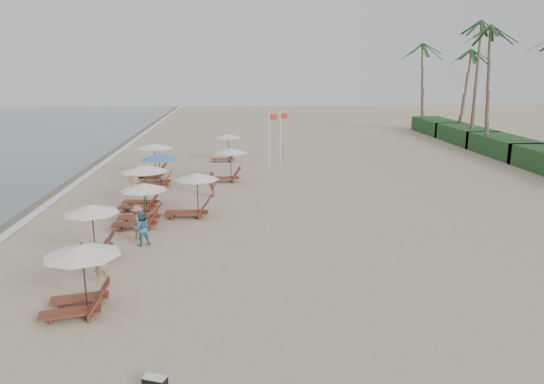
{
  "coord_description": "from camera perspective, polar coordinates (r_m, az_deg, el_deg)",
  "views": [
    {
      "loc": [
        -0.75,
        -19.64,
        7.4
      ],
      "look_at": [
        1.0,
        5.17,
        1.3
      ],
      "focal_mm": 33.85,
      "sensor_mm": 36.0,
      "label": 1
    }
  ],
  "objects": [
    {
      "name": "beachgoer_mid_a",
      "position": [
        22.41,
        -14.34,
        -3.92
      ],
      "size": [
        0.88,
        0.78,
        1.5
      ],
      "primitive_type": "imported",
      "rotation": [
        0.0,
        0.0,
        3.48
      ],
      "color": "teal",
      "rests_on": "ground"
    },
    {
      "name": "lounger_station_5",
      "position": [
        36.1,
        -13.17,
        3.62
      ],
      "size": [
        2.67,
        2.44,
        2.34
      ],
      "color": "brown",
      "rests_on": "ground"
    },
    {
      "name": "lounger_station_4",
      "position": [
        32.94,
        -12.72,
        2.47
      ],
      "size": [
        2.65,
        2.44,
        2.1
      ],
      "color": "brown",
      "rests_on": "ground"
    },
    {
      "name": "inland_station_2",
      "position": [
        41.13,
        -5.13,
        5.39
      ],
      "size": [
        2.59,
        2.24,
        2.22
      ],
      "color": "brown",
      "rests_on": "ground"
    },
    {
      "name": "ground",
      "position": [
        21.0,
        -1.74,
        -6.85
      ],
      "size": [
        160.0,
        160.0,
        0.0
      ],
      "primitive_type": "plane",
      "color": "tan",
      "rests_on": "ground"
    },
    {
      "name": "inland_station_0",
      "position": [
        25.96,
        -8.92,
        -0.02
      ],
      "size": [
        2.84,
        2.24,
        2.22
      ],
      "color": "brown",
      "rests_on": "ground"
    },
    {
      "name": "flag_pole_far",
      "position": [
        39.76,
        0.98,
        6.41
      ],
      "size": [
        0.6,
        0.08,
        4.12
      ],
      "color": "silver",
      "rests_on": "ground"
    },
    {
      "name": "lounger_station_1",
      "position": [
        21.42,
        -19.81,
        -4.19
      ],
      "size": [
        2.52,
        2.2,
        2.2
      ],
      "color": "brown",
      "rests_on": "ground"
    },
    {
      "name": "foam_line",
      "position": [
        32.28,
        -22.8,
        -0.54
      ],
      "size": [
        0.5,
        140.0,
        0.02
      ],
      "primitive_type": "cube",
      "color": "white",
      "rests_on": "ground"
    },
    {
      "name": "lounger_station_2",
      "position": [
        25.03,
        -14.56,
        -1.45
      ],
      "size": [
        2.64,
        2.23,
        2.09
      ],
      "color": "brown",
      "rests_on": "ground"
    },
    {
      "name": "lounger_station_0",
      "position": [
        16.87,
        -20.75,
        -8.65
      ],
      "size": [
        2.52,
        2.33,
        2.21
      ],
      "color": "brown",
      "rests_on": "ground"
    },
    {
      "name": "inland_station_1",
      "position": [
        33.77,
        -5.08,
        3.27
      ],
      "size": [
        2.87,
        2.24,
        2.22
      ],
      "color": "brown",
      "rests_on": "ground"
    },
    {
      "name": "beachgoer_mid_b",
      "position": [
        23.25,
        -14.71,
        -3.27
      ],
      "size": [
        0.94,
        1.13,
        1.52
      ],
      "primitive_type": "imported",
      "rotation": [
        0.0,
        0.0,
        2.03
      ],
      "color": "#9C5E4F",
      "rests_on": "ground"
    },
    {
      "name": "beachgoer_near",
      "position": [
        18.87,
        -18.42,
        -7.58
      ],
      "size": [
        0.59,
        0.43,
        1.5
      ],
      "primitive_type": "imported",
      "rotation": [
        0.0,
        0.0,
        0.13
      ],
      "color": "#A37F58",
      "rests_on": "ground"
    },
    {
      "name": "wet_sand_band",
      "position": [
        32.73,
        -24.95,
        -0.59
      ],
      "size": [
        3.2,
        140.0,
        0.01
      ],
      "primitive_type": "cube",
      "color": "#6B5E4C",
      "rests_on": "ground"
    },
    {
      "name": "beachgoer_far_a",
      "position": [
        29.97,
        -6.67,
        0.87
      ],
      "size": [
        0.38,
        0.89,
        1.5
      ],
      "primitive_type": "imported",
      "rotation": [
        0.0,
        0.0,
        4.73
      ],
      "color": "#C3524E",
      "rests_on": "ground"
    },
    {
      "name": "duffel_bag",
      "position": [
        13.18,
        -12.89,
        -19.94
      ],
      "size": [
        0.62,
        0.46,
        0.31
      ],
      "color": "black",
      "rests_on": "ground"
    },
    {
      "name": "lounger_station_3",
      "position": [
        27.92,
        -14.32,
        0.62
      ],
      "size": [
        2.7,
        2.45,
        2.39
      ],
      "color": "brown",
      "rests_on": "ground"
    },
    {
      "name": "beachgoer_far_b",
      "position": [
        31.47,
        -15.11,
        1.12
      ],
      "size": [
        0.66,
        0.84,
        1.52
      ],
      "primitive_type": "imported",
      "rotation": [
        0.0,
        0.0,
        1.31
      ],
      "color": "tan",
      "rests_on": "ground"
    },
    {
      "name": "flag_pole_near",
      "position": [
        37.22,
        -0.26,
        6.03
      ],
      "size": [
        0.6,
        0.08,
        4.29
      ],
      "color": "silver",
      "rests_on": "ground"
    }
  ]
}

